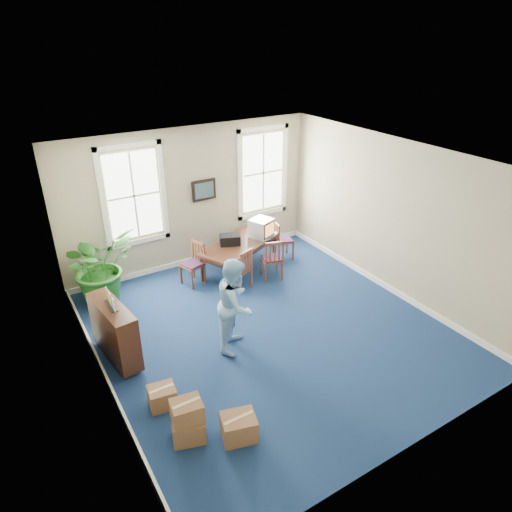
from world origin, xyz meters
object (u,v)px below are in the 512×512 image
crt_tv (261,228)px  credenza (115,334)px  cardboard_boxes (197,411)px  chair_near_left (239,268)px  potted_plant (100,266)px  man (236,304)px  conference_table (240,256)px

crt_tv → credenza: size_ratio=0.41×
credenza → cardboard_boxes: credenza is taller
chair_near_left → potted_plant: (-2.62, 1.06, 0.31)m
man → cardboard_boxes: man is taller
potted_plant → cardboard_boxes: (0.20, -4.13, -0.43)m
potted_plant → crt_tv: bearing=-5.0°
crt_tv → chair_near_left: size_ratio=0.55×
chair_near_left → credenza: credenza is taller
conference_table → chair_near_left: bearing=-145.2°
chair_near_left → man: bearing=36.6°
crt_tv → man: bearing=-152.9°
man → potted_plant: size_ratio=1.10×
conference_table → crt_tv: (0.60, 0.05, 0.56)m
credenza → potted_plant: (0.30, 2.01, 0.28)m
crt_tv → potted_plant: (-3.64, 0.32, -0.13)m
conference_table → crt_tv: bearing=-19.9°
crt_tv → cardboard_boxes: size_ratio=0.43×
crt_tv → potted_plant: potted_plant is taller
crt_tv → cardboard_boxes: (-3.44, -3.81, -0.56)m
cardboard_boxes → potted_plant: bearing=92.7°
cardboard_boxes → conference_table: bearing=53.0°
credenza → potted_plant: size_ratio=0.81×
man → cardboard_boxes: (-1.40, -1.38, -0.51)m
chair_near_left → credenza: (-2.92, -0.95, 0.03)m
conference_table → man: 2.84m
credenza → conference_table: bearing=19.1°
chair_near_left → credenza: size_ratio=0.74×
conference_table → cardboard_boxes: conference_table is taller
credenza → cardboard_boxes: bearing=-83.9°
cardboard_boxes → chair_near_left: bearing=51.7°
crt_tv → potted_plant: 3.65m
conference_table → man: bearing=-145.3°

